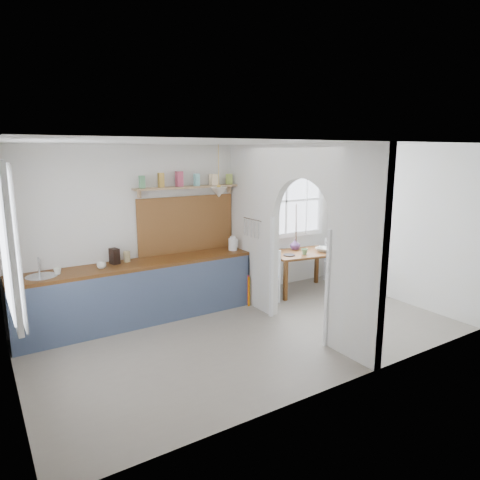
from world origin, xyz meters
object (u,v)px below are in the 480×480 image
chair_left (265,274)px  chair_right (337,261)px  dining_table (302,272)px  vase (295,244)px  kettle (233,243)px

chair_left → chair_right: size_ratio=1.05×
dining_table → vase: vase is taller
chair_right → vase: bearing=96.8°
dining_table → vase: size_ratio=5.94×
chair_right → dining_table: bearing=111.1°
vase → chair_right: bearing=-10.8°
vase → chair_left: bearing=-163.0°
chair_right → vase: size_ratio=4.36×
chair_right → vase: vase is taller
kettle → vase: (1.38, 0.06, -0.19)m
chair_left → kettle: kettle is taller
chair_left → kettle: 0.80m
dining_table → kettle: kettle is taller
dining_table → kettle: size_ratio=5.02×
dining_table → chair_left: 0.84m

